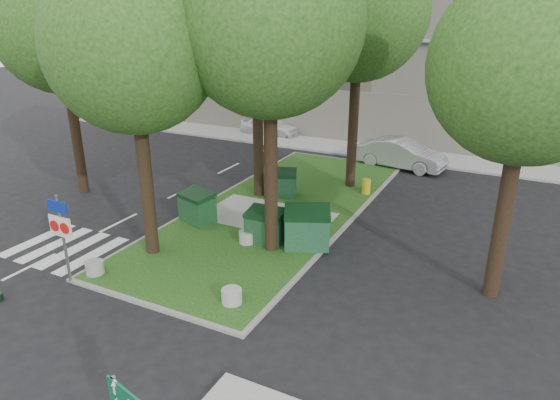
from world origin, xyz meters
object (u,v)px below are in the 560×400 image
Objects in this scene: dumpster_c at (266,226)px; bollard_right at (232,296)px; car_white at (270,125)px; dumpster_d at (307,228)px; tree_median_near_left at (134,28)px; dumpster_a at (197,207)px; litter_bin at (366,186)px; tree_median_mid at (259,32)px; car_silver at (401,154)px; dumpster_b at (282,183)px; tree_street_right at (537,46)px; bollard_mid at (247,237)px; bollard_left at (95,268)px; tree_street_left at (61,14)px; traffic_sign_pole at (62,228)px; tree_median_near_right at (273,3)px.

bollard_right is at bearing -79.14° from dumpster_c.
dumpster_d is at bearing -147.11° from car_white.
dumpster_a is at bearing 94.66° from tree_median_near_left.
tree_median_mid is at bearing -151.63° from litter_bin.
car_silver reaches higher than dumpster_a.
tree_median_mid is 7.22× the size of dumpster_c.
dumpster_a is 4.64m from dumpster_d.
dumpster_b is 1.10× the size of dumpster_c.
bollard_mid is (-8.08, -0.49, -6.65)m from tree_street_right.
tree_median_near_left is at bearing 71.51° from bollard_left.
tree_median_near_left is at bearing -140.36° from bollard_mid.
tree_street_left reaches higher than tree_median_mid.
litter_bin is 0.14× the size of car_silver.
traffic_sign_pole reaches higher than bollard_right.
bollard_right is (3.99, -1.53, -6.99)m from tree_median_near_left.
tree_street_left is at bearing 155.39° from bollard_right.
traffic_sign_pole is at bearing -116.58° from litter_bin.
litter_bin is at bearing 63.20° from traffic_sign_pole.
tree_median_mid is 8.03m from litter_bin.
tree_street_left reaches higher than tree_street_right.
bollard_left is at bearing -135.90° from tree_median_near_right.
bollard_left is (-0.69, -2.06, -7.00)m from tree_median_near_left.
dumpster_d is (4.41, 2.67, -6.50)m from tree_median_near_left.
dumpster_b is at bearing 85.68° from dumpster_a.
dumpster_c is at bearing -151.93° from car_white.
dumpster_a is (-0.72, -3.77, -6.26)m from tree_median_mid.
dumpster_c is 2.31× the size of bollard_mid.
tree_street_left reaches higher than car_silver.
dumpster_c reaches higher than bollard_mid.
dumpster_a is 12.04m from car_silver.
tree_median_near_right is at bearing 6.21° from dumpster_a.
dumpster_a is at bearing 84.45° from bollard_left.
litter_bin is 4.92m from car_silver.
traffic_sign_pole is at bearing -134.47° from tree_median_near_right.
bollard_mid is (2.65, -0.73, -0.39)m from dumpster_a.
tree_median_near_right is (3.50, 2.00, 0.67)m from tree_median_near_left.
dumpster_c is (-0.52, 0.35, -7.27)m from tree_median_near_right.
tree_street_left is 15.33m from car_white.
bollard_mid reaches higher than bollard_right.
bollard_right is 0.13× the size of car_silver.
bollard_right is (4.68, 0.52, 0.01)m from bollard_left.
litter_bin is (1.11, 6.72, -7.53)m from tree_median_near_right.
bollard_mid reaches higher than bollard_left.
tree_median_near_right reaches higher than litter_bin.
dumpster_c is 0.75m from bollard_mid.
tree_median_mid is at bearing 175.41° from dumpster_b.
tree_street_left is at bearing 171.87° from tree_median_near_right.
tree_median_near_left is 7.14m from dumpster_a.
traffic_sign_pole is (5.91, -6.17, -5.81)m from tree_street_left.
car_white is (-8.60, 18.48, 0.35)m from bollard_right.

